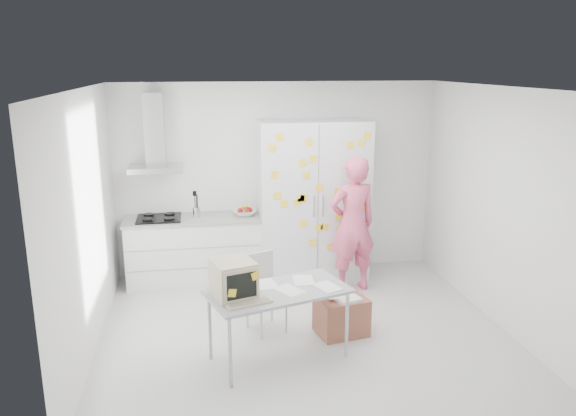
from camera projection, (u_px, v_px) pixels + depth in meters
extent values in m
cube|color=silver|center=(304.00, 331.00, 6.38)|extent=(4.50, 4.00, 0.02)
cube|color=white|center=(277.00, 179.00, 7.94)|extent=(4.50, 0.02, 2.70)
cube|color=white|center=(87.00, 225.00, 5.67)|extent=(0.02, 4.00, 2.70)
cube|color=white|center=(498.00, 207.00, 6.39)|extent=(0.02, 4.00, 2.70)
cube|color=white|center=(306.00, 88.00, 5.69)|extent=(4.50, 4.00, 0.02)
cube|color=white|center=(194.00, 251.00, 7.69)|extent=(1.80, 0.60, 0.88)
cube|color=gray|center=(194.00, 248.00, 7.37)|extent=(1.76, 0.01, 0.01)
cube|color=gray|center=(195.00, 268.00, 7.44)|extent=(1.76, 0.01, 0.01)
cube|color=#9E9E99|center=(193.00, 219.00, 7.58)|extent=(1.84, 0.63, 0.04)
cube|color=black|center=(159.00, 219.00, 7.50)|extent=(0.58, 0.50, 0.03)
cylinder|color=black|center=(147.00, 219.00, 7.36)|extent=(0.14, 0.14, 0.02)
cylinder|color=black|center=(169.00, 218.00, 7.40)|extent=(0.14, 0.14, 0.02)
cylinder|color=black|center=(149.00, 215.00, 7.58)|extent=(0.14, 0.14, 0.02)
cylinder|color=black|center=(170.00, 214.00, 7.63)|extent=(0.14, 0.14, 0.02)
cylinder|color=silver|center=(197.00, 212.00, 7.56)|extent=(0.10, 0.10, 0.14)
cylinder|color=black|center=(195.00, 205.00, 7.55)|extent=(0.01, 0.01, 0.30)
cylinder|color=black|center=(198.00, 205.00, 7.53)|extent=(0.01, 0.01, 0.30)
cylinder|color=black|center=(197.00, 205.00, 7.56)|extent=(0.01, 0.01, 0.30)
cube|color=black|center=(195.00, 193.00, 7.51)|extent=(0.05, 0.01, 0.07)
imported|color=white|center=(245.00, 212.00, 7.67)|extent=(0.31, 0.31, 0.08)
sphere|color=#B2140F|center=(240.00, 210.00, 7.68)|extent=(0.08, 0.08, 0.08)
sphere|color=#B2140F|center=(247.00, 211.00, 7.63)|extent=(0.08, 0.08, 0.08)
sphere|color=#B2140F|center=(249.00, 210.00, 7.72)|extent=(0.08, 0.08, 0.08)
cylinder|color=yellow|center=(243.00, 207.00, 7.67)|extent=(0.09, 0.17, 0.10)
cylinder|color=yellow|center=(245.00, 207.00, 7.68)|extent=(0.04, 0.17, 0.10)
cylinder|color=yellow|center=(247.00, 207.00, 7.68)|extent=(0.08, 0.17, 0.10)
cube|color=silver|center=(156.00, 168.00, 7.38)|extent=(0.70, 0.48, 0.07)
cube|color=silver|center=(154.00, 129.00, 7.37)|extent=(0.26, 0.24, 0.95)
cube|color=silver|center=(313.00, 200.00, 7.77)|extent=(1.50, 0.65, 2.20)
cube|color=slate|center=(318.00, 206.00, 7.45)|extent=(0.01, 0.01, 2.16)
cube|color=silver|center=(314.00, 206.00, 7.43)|extent=(0.02, 0.02, 0.30)
cube|color=silver|center=(323.00, 206.00, 7.45)|extent=(0.02, 0.02, 0.30)
cube|color=yellow|center=(350.00, 145.00, 7.31)|extent=(0.10, 0.00, 0.10)
cube|color=yellow|center=(361.00, 143.00, 7.33)|extent=(0.12, 0.00, 0.12)
cube|color=yellow|center=(366.00, 207.00, 7.57)|extent=(0.12, 0.00, 0.12)
cube|color=yellow|center=(301.00, 199.00, 7.39)|extent=(0.10, 0.00, 0.10)
cube|color=yellow|center=(319.00, 187.00, 7.39)|extent=(0.12, 0.00, 0.12)
cube|color=yellow|center=(345.00, 222.00, 7.57)|extent=(0.12, 0.00, 0.12)
cube|color=yellow|center=(304.00, 223.00, 7.48)|extent=(0.10, 0.00, 0.10)
cube|color=yellow|center=(309.00, 142.00, 7.22)|extent=(0.12, 0.00, 0.12)
cube|color=yellow|center=(325.00, 227.00, 7.54)|extent=(0.12, 0.00, 0.12)
cube|color=yellow|center=(348.00, 198.00, 7.49)|extent=(0.12, 0.00, 0.12)
cube|color=yellow|center=(339.00, 217.00, 7.54)|extent=(0.10, 0.00, 0.10)
cube|color=yellow|center=(303.00, 163.00, 7.27)|extent=(0.12, 0.00, 0.12)
cube|color=yellow|center=(284.00, 204.00, 7.37)|extent=(0.10, 0.00, 0.10)
cube|color=yellow|center=(277.00, 196.00, 7.32)|extent=(0.10, 0.00, 0.10)
cube|color=yellow|center=(272.00, 148.00, 7.16)|extent=(0.11, 0.00, 0.11)
cube|color=yellow|center=(313.00, 243.00, 7.57)|extent=(0.10, 0.00, 0.10)
cube|color=yellow|center=(304.00, 198.00, 7.39)|extent=(0.11, 0.00, 0.11)
cube|color=yellow|center=(356.00, 240.00, 7.66)|extent=(0.11, 0.00, 0.11)
cube|color=yellow|center=(367.00, 135.00, 7.32)|extent=(0.10, 0.00, 0.10)
cube|color=yellow|center=(306.00, 175.00, 7.32)|extent=(0.10, 0.00, 0.10)
cube|color=yellow|center=(297.00, 202.00, 7.39)|extent=(0.11, 0.00, 0.11)
cube|color=yellow|center=(331.00, 247.00, 7.63)|extent=(0.10, 0.00, 0.10)
cube|color=yellow|center=(280.00, 137.00, 7.14)|extent=(0.10, 0.00, 0.10)
cube|color=yellow|center=(275.00, 175.00, 7.25)|extent=(0.12, 0.00, 0.12)
cube|color=yellow|center=(340.00, 229.00, 7.58)|extent=(0.11, 0.00, 0.11)
cube|color=yellow|center=(313.00, 159.00, 7.28)|extent=(0.11, 0.00, 0.11)
cube|color=yellow|center=(338.00, 192.00, 7.45)|extent=(0.11, 0.00, 0.11)
cube|color=yellow|center=(319.00, 228.00, 7.53)|extent=(0.11, 0.00, 0.11)
imported|color=#E5597F|center=(352.00, 225.00, 7.31)|extent=(0.73, 0.55, 1.80)
cube|color=#92979C|center=(278.00, 292.00, 5.59)|extent=(1.53, 1.07, 0.03)
cylinder|color=#A5A5AA|center=(230.00, 353.00, 5.17)|extent=(0.04, 0.04, 0.71)
cylinder|color=#A5A5AA|center=(347.00, 325.00, 5.71)|extent=(0.04, 0.04, 0.71)
cylinder|color=#A5A5AA|center=(210.00, 327.00, 5.66)|extent=(0.04, 0.04, 0.71)
cylinder|color=#A5A5AA|center=(319.00, 304.00, 6.21)|extent=(0.04, 0.04, 0.71)
cube|color=tan|center=(233.00, 278.00, 5.42)|extent=(0.48, 0.49, 0.36)
cube|color=tan|center=(241.00, 286.00, 5.24)|extent=(0.35, 0.12, 0.32)
cube|color=black|center=(242.00, 286.00, 5.23)|extent=(0.29, 0.09, 0.25)
cube|color=yellow|center=(232.00, 293.00, 5.20)|extent=(0.09, 0.03, 0.09)
cube|color=yellow|center=(256.00, 276.00, 5.27)|extent=(0.09, 0.03, 0.09)
cube|color=tan|center=(249.00, 303.00, 5.26)|extent=(0.46, 0.27, 0.02)
cube|color=gray|center=(249.00, 302.00, 5.26)|extent=(0.41, 0.22, 0.01)
cube|color=silver|center=(290.00, 290.00, 5.59)|extent=(0.33, 0.36, 0.00)
cube|color=silver|center=(304.00, 280.00, 5.84)|extent=(0.22, 0.30, 0.00)
cube|color=silver|center=(327.00, 287.00, 5.67)|extent=(0.31, 0.35, 0.00)
cube|color=silver|center=(266.00, 284.00, 5.74)|extent=(0.25, 0.32, 0.00)
cube|color=beige|center=(266.00, 295.00, 6.27)|extent=(0.52, 0.52, 0.04)
cube|color=beige|center=(258.00, 271.00, 6.36)|extent=(0.36, 0.17, 0.43)
cylinder|color=#BBBBC0|center=(261.00, 322.00, 6.11)|extent=(0.03, 0.03, 0.41)
cylinder|color=#BBBBC0|center=(286.00, 316.00, 6.28)|extent=(0.03, 0.03, 0.41)
cylinder|color=#BBBBC0|center=(247.00, 312.00, 6.38)|extent=(0.03, 0.03, 0.41)
cylinder|color=#BBBBC0|center=(272.00, 305.00, 6.54)|extent=(0.03, 0.03, 0.41)
cube|color=#90543E|center=(341.00, 315.00, 6.26)|extent=(0.60, 0.51, 0.42)
cube|color=silver|center=(344.00, 297.00, 6.19)|extent=(0.34, 0.40, 0.04)
cube|color=silver|center=(338.00, 293.00, 6.22)|extent=(0.26, 0.34, 0.00)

